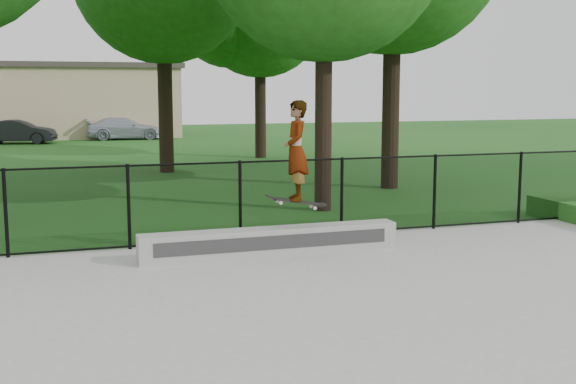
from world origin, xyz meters
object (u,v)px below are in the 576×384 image
(grind_ledge, at_px, (271,241))
(car_b, at_px, (18,132))
(car_c, at_px, (124,129))
(skater_airborne, at_px, (296,153))

(grind_ledge, relative_size, car_b, 1.32)
(grind_ledge, xyz_separation_m, car_c, (0.45, 29.98, 0.32))
(grind_ledge, bearing_deg, skater_airborne, -27.71)
(car_c, height_order, skater_airborne, skater_airborne)
(car_b, bearing_deg, grind_ledge, -157.76)
(grind_ledge, distance_m, car_b, 28.97)
(car_b, distance_m, car_c, 5.73)
(grind_ledge, relative_size, skater_airborne, 2.46)
(car_b, relative_size, car_c, 0.87)
(car_b, bearing_deg, skater_airborne, -157.10)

